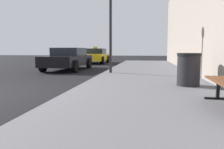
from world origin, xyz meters
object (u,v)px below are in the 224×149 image
(street_lamp, at_px, (111,8))
(car_yellow, at_px, (95,56))
(trash_bin, at_px, (189,69))
(car_black, at_px, (68,59))

(street_lamp, xyz_separation_m, car_yellow, (-2.82, 9.06, -2.28))
(trash_bin, bearing_deg, car_black, 134.02)
(car_black, distance_m, car_yellow, 6.41)
(trash_bin, xyz_separation_m, car_black, (-5.61, 5.81, 0.04))
(car_black, xyz_separation_m, car_yellow, (0.09, 6.41, 0.00))
(street_lamp, bearing_deg, car_yellow, 107.27)
(street_lamp, relative_size, car_black, 0.92)
(street_lamp, height_order, car_black, street_lamp)
(street_lamp, relative_size, car_yellow, 0.98)
(street_lamp, distance_m, car_black, 4.54)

